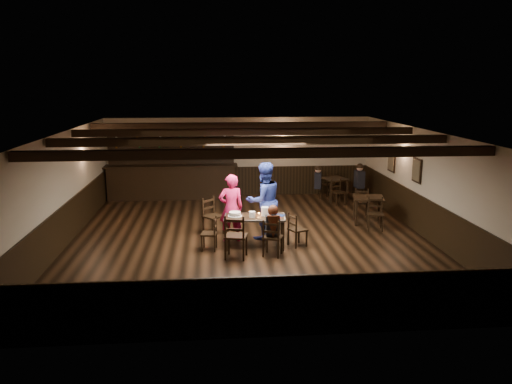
{
  "coord_description": "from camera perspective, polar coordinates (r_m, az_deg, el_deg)",
  "views": [
    {
      "loc": [
        -0.87,
        -12.04,
        3.89
      ],
      "look_at": [
        0.18,
        0.2,
        1.16
      ],
      "focal_mm": 35.0,
      "sensor_mm": 36.0,
      "label": 1
    }
  ],
  "objects": [
    {
      "name": "salt_shaker",
      "position": [
        11.8,
        1.68,
        -2.68
      ],
      "size": [
        0.03,
        0.03,
        0.09
      ],
      "primitive_type": "cylinder",
      "color": "silver",
      "rests_on": "dining_table"
    },
    {
      "name": "pepper_shaker",
      "position": [
        11.78,
        1.67,
        -2.73
      ],
      "size": [
        0.03,
        0.03,
        0.08
      ],
      "primitive_type": "cylinder",
      "color": "#A5A8AD",
      "rests_on": "dining_table"
    },
    {
      "name": "back_table_a",
      "position": [
        14.23,
        12.71,
        -0.95
      ],
      "size": [
        0.98,
        0.98,
        0.75
      ],
      "color": "black",
      "rests_on": "ground"
    },
    {
      "name": "cake",
      "position": [
        11.89,
        -2.43,
        -2.56
      ],
      "size": [
        0.34,
        0.34,
        0.11
      ],
      "color": "white",
      "rests_on": "dining_table"
    },
    {
      "name": "back_table_b",
      "position": [
        16.79,
        8.9,
        1.23
      ],
      "size": [
        0.96,
        0.96,
        0.75
      ],
      "color": "black",
      "rests_on": "ground"
    },
    {
      "name": "man_blue",
      "position": [
        12.47,
        0.9,
        -1.02
      ],
      "size": [
        1.15,
        1.04,
        1.94
      ],
      "primitive_type": "imported",
      "rotation": [
        0.0,
        0.0,
        3.53
      ],
      "color": "navy",
      "rests_on": "ground"
    },
    {
      "name": "bar_counter",
      "position": [
        17.11,
        -9.59,
        1.68
      ],
      "size": [
        4.42,
        0.7,
        2.2
      ],
      "color": "black",
      "rests_on": "ground"
    },
    {
      "name": "woman_pink",
      "position": [
        12.29,
        -2.86,
        -1.85
      ],
      "size": [
        0.68,
        0.51,
        1.69
      ],
      "primitive_type": "imported",
      "rotation": [
        0.0,
        0.0,
        3.33
      ],
      "color": "#FF1B82",
      "rests_on": "ground"
    },
    {
      "name": "chair_far_pushed",
      "position": [
        13.0,
        -5.17,
        -2.37
      ],
      "size": [
        0.62,
        0.62,
        0.96
      ],
      "color": "black",
      "rests_on": "ground"
    },
    {
      "name": "drink_glass",
      "position": [
        11.97,
        1.52,
        -2.42
      ],
      "size": [
        0.07,
        0.07,
        0.11
      ],
      "primitive_type": "cylinder",
      "color": "silver",
      "rests_on": "dining_table"
    },
    {
      "name": "bg_patron_right",
      "position": [
        16.71,
        11.75,
        1.84
      ],
      "size": [
        0.27,
        0.41,
        0.81
      ],
      "color": "black",
      "rests_on": "ground"
    },
    {
      "name": "chair_end_right",
      "position": [
        12.01,
        4.5,
        -4.03
      ],
      "size": [
        0.49,
        0.5,
        0.82
      ],
      "color": "black",
      "rests_on": "ground"
    },
    {
      "name": "chair_near_right",
      "position": [
        11.27,
        1.82,
        -4.95
      ],
      "size": [
        0.52,
        0.51,
        0.87
      ],
      "color": "black",
      "rests_on": "ground"
    },
    {
      "name": "dining_table",
      "position": [
        11.88,
        -0.15,
        -3.25
      ],
      "size": [
        1.51,
        0.85,
        0.75
      ],
      "color": "black",
      "rests_on": "ground"
    },
    {
      "name": "chair_end_left",
      "position": [
        11.77,
        -5.06,
        -4.45
      ],
      "size": [
        0.4,
        0.41,
        0.79
      ],
      "color": "black",
      "rests_on": "ground"
    },
    {
      "name": "tea_light",
      "position": [
        11.99,
        0.34,
        -2.53
      ],
      "size": [
        0.05,
        0.05,
        0.06
      ],
      "color": "#A5A8AD",
      "rests_on": "dining_table"
    },
    {
      "name": "plate_stack_a",
      "position": [
        11.78,
        -0.43,
        -2.57
      ],
      "size": [
        0.15,
        0.15,
        0.14
      ],
      "primitive_type": "cylinder",
      "color": "white",
      "rests_on": "dining_table"
    },
    {
      "name": "chair_near_left",
      "position": [
        11.09,
        -2.39,
        -4.77
      ],
      "size": [
        0.57,
        0.55,
        1.02
      ],
      "color": "black",
      "rests_on": "ground"
    },
    {
      "name": "ground",
      "position": [
        12.68,
        -0.74,
        -5.34
      ],
      "size": [
        10.0,
        10.0,
        0.0
      ],
      "primitive_type": "plane",
      "color": "black",
      "rests_on": "ground"
    },
    {
      "name": "seated_person",
      "position": [
        11.24,
        1.94,
        -3.44
      ],
      "size": [
        0.31,
        0.47,
        0.76
      ],
      "color": "black",
      "rests_on": "ground"
    },
    {
      "name": "bg_patron_left",
      "position": [
        16.41,
        7.1,
        1.7
      ],
      "size": [
        0.3,
        0.4,
        0.74
      ],
      "color": "black",
      "rests_on": "ground"
    },
    {
      "name": "menu_blue",
      "position": [
        12.0,
        2.58,
        -2.64
      ],
      "size": [
        0.37,
        0.34,
        0.0
      ],
      "primitive_type": "cube",
      "rotation": [
        0.0,
        0.0,
        -0.56
      ],
      "color": "#0E1C4A",
      "rests_on": "dining_table"
    },
    {
      "name": "room_shell",
      "position": [
        12.3,
        -0.73,
        2.48
      ],
      "size": [
        9.02,
        10.02,
        2.71
      ],
      "color": "beige",
      "rests_on": "ground"
    },
    {
      "name": "plate_stack_b",
      "position": [
        11.93,
        1.02,
        -2.21
      ],
      "size": [
        0.18,
        0.18,
        0.21
      ],
      "primitive_type": "cylinder",
      "color": "white",
      "rests_on": "dining_table"
    },
    {
      "name": "menu_red",
      "position": [
        11.77,
        2.13,
        -2.94
      ],
      "size": [
        0.36,
        0.31,
        0.0
      ],
      "primitive_type": "cube",
      "rotation": [
        0.0,
        0.0,
        0.4
      ],
      "color": "maroon",
      "rests_on": "dining_table"
    }
  ]
}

